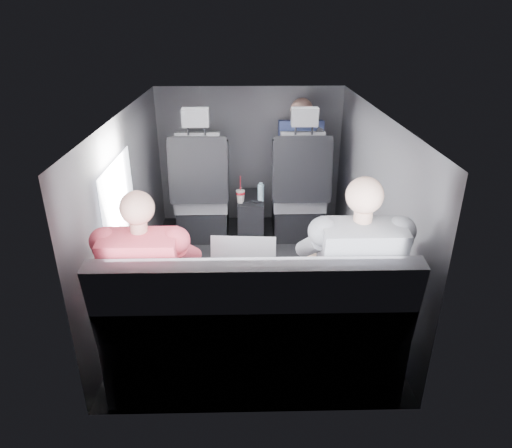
{
  "coord_description": "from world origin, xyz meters",
  "views": [
    {
      "loc": [
        -0.04,
        -3.12,
        1.96
      ],
      "look_at": [
        0.03,
        -0.05,
        0.55
      ],
      "focal_mm": 32.0,
      "sensor_mm": 36.0,
      "label": 1
    }
  ],
  "objects_px": {
    "front_seat_left": "(202,199)",
    "water_bottle": "(261,193)",
    "laptop_silver": "(243,262)",
    "soda_cup": "(240,196)",
    "passenger_front_right": "(300,153)",
    "center_console": "(251,216)",
    "passenger_rear_left": "(151,283)",
    "laptop_white": "(149,269)",
    "laptop_black": "(351,263)",
    "front_seat_right": "(299,198)",
    "passenger_rear_right": "(351,277)",
    "rear_bench": "(254,338)"
  },
  "relations": [
    {
      "from": "laptop_silver",
      "to": "laptop_black",
      "type": "xyz_separation_m",
      "value": [
        0.63,
        -0.02,
        -0.0
      ]
    },
    {
      "from": "passenger_rear_left",
      "to": "passenger_front_right",
      "type": "bearing_deg",
      "value": 63.16
    },
    {
      "from": "laptop_white",
      "to": "passenger_rear_left",
      "type": "bearing_deg",
      "value": -75.64
    },
    {
      "from": "front_seat_left",
      "to": "passenger_front_right",
      "type": "distance_m",
      "value": 1.03
    },
    {
      "from": "front_seat_right",
      "to": "laptop_white",
      "type": "bearing_deg",
      "value": -121.85
    },
    {
      "from": "center_console",
      "to": "rear_bench",
      "type": "bearing_deg",
      "value": -90.0
    },
    {
      "from": "laptop_silver",
      "to": "soda_cup",
      "type": "bearing_deg",
      "value": 91.21
    },
    {
      "from": "laptop_silver",
      "to": "passenger_rear_left",
      "type": "distance_m",
      "value": 0.54
    },
    {
      "from": "center_console",
      "to": "passenger_rear_right",
      "type": "height_order",
      "value": "passenger_rear_right"
    },
    {
      "from": "soda_cup",
      "to": "passenger_rear_left",
      "type": "height_order",
      "value": "passenger_rear_left"
    },
    {
      "from": "passenger_rear_left",
      "to": "center_console",
      "type": "bearing_deg",
      "value": 72.91
    },
    {
      "from": "laptop_silver",
      "to": "passenger_rear_right",
      "type": "relative_size",
      "value": 0.3
    },
    {
      "from": "passenger_rear_left",
      "to": "passenger_front_right",
      "type": "relative_size",
      "value": 1.42
    },
    {
      "from": "laptop_silver",
      "to": "passenger_front_right",
      "type": "bearing_deg",
      "value": 74.01
    },
    {
      "from": "front_seat_left",
      "to": "passenger_front_right",
      "type": "relative_size",
      "value": 1.5
    },
    {
      "from": "center_console",
      "to": "passenger_rear_left",
      "type": "xyz_separation_m",
      "value": [
        -0.57,
        -1.85,
        0.42
      ]
    },
    {
      "from": "laptop_white",
      "to": "front_seat_left",
      "type": "bearing_deg",
      "value": 84.99
    },
    {
      "from": "laptop_black",
      "to": "passenger_rear_left",
      "type": "bearing_deg",
      "value": -171.64
    },
    {
      "from": "water_bottle",
      "to": "passenger_front_right",
      "type": "distance_m",
      "value": 0.57
    },
    {
      "from": "front_seat_right",
      "to": "center_console",
      "type": "height_order",
      "value": "front_seat_right"
    },
    {
      "from": "front_seat_right",
      "to": "passenger_rear_right",
      "type": "relative_size",
      "value": 1.01
    },
    {
      "from": "front_seat_left",
      "to": "laptop_silver",
      "type": "xyz_separation_m",
      "value": [
        0.39,
        -1.61,
        0.24
      ]
    },
    {
      "from": "passenger_rear_right",
      "to": "passenger_front_right",
      "type": "xyz_separation_m",
      "value": [
        -0.06,
        2.07,
        0.11
      ]
    },
    {
      "from": "water_bottle",
      "to": "laptop_white",
      "type": "height_order",
      "value": "laptop_white"
    },
    {
      "from": "passenger_rear_left",
      "to": "passenger_rear_right",
      "type": "xyz_separation_m",
      "value": [
        1.1,
        -0.0,
        0.02
      ]
    },
    {
      "from": "front_seat_right",
      "to": "water_bottle",
      "type": "bearing_deg",
      "value": -170.83
    },
    {
      "from": "passenger_rear_right",
      "to": "passenger_front_right",
      "type": "relative_size",
      "value": 1.49
    },
    {
      "from": "center_console",
      "to": "laptop_silver",
      "type": "bearing_deg",
      "value": -92.06
    },
    {
      "from": "front_seat_right",
      "to": "rear_bench",
      "type": "bearing_deg",
      "value": -103.31
    },
    {
      "from": "rear_bench",
      "to": "laptop_white",
      "type": "height_order",
      "value": "rear_bench"
    },
    {
      "from": "water_bottle",
      "to": "laptop_white",
      "type": "relative_size",
      "value": 0.39
    },
    {
      "from": "center_console",
      "to": "laptop_black",
      "type": "distance_m",
      "value": 1.82
    },
    {
      "from": "front_seat_left",
      "to": "front_seat_right",
      "type": "bearing_deg",
      "value": 0.0
    },
    {
      "from": "front_seat_left",
      "to": "water_bottle",
      "type": "distance_m",
      "value": 0.55
    },
    {
      "from": "front_seat_left",
      "to": "passenger_rear_left",
      "type": "height_order",
      "value": "front_seat_left"
    },
    {
      "from": "center_console",
      "to": "laptop_silver",
      "type": "relative_size",
      "value": 1.26
    },
    {
      "from": "rear_bench",
      "to": "laptop_black",
      "type": "bearing_deg",
      "value": 24.77
    },
    {
      "from": "laptop_silver",
      "to": "laptop_black",
      "type": "distance_m",
      "value": 0.63
    },
    {
      "from": "rear_bench",
      "to": "center_console",
      "type": "bearing_deg",
      "value": 90.0
    },
    {
      "from": "front_seat_left",
      "to": "passenger_rear_right",
      "type": "height_order",
      "value": "front_seat_left"
    },
    {
      "from": "front_seat_right",
      "to": "soda_cup",
      "type": "bearing_deg",
      "value": -170.2
    },
    {
      "from": "laptop_silver",
      "to": "passenger_rear_left",
      "type": "xyz_separation_m",
      "value": [
        -0.51,
        -0.19,
        -0.02
      ]
    },
    {
      "from": "center_console",
      "to": "passenger_rear_left",
      "type": "distance_m",
      "value": 1.98
    },
    {
      "from": "passenger_front_right",
      "to": "passenger_rear_right",
      "type": "bearing_deg",
      "value": -88.41
    },
    {
      "from": "soda_cup",
      "to": "laptop_black",
      "type": "xyz_separation_m",
      "value": [
        0.66,
        -1.55,
        0.17
      ]
    },
    {
      "from": "rear_bench",
      "to": "soda_cup",
      "type": "relative_size",
      "value": 6.38
    },
    {
      "from": "water_bottle",
      "to": "laptop_black",
      "type": "height_order",
      "value": "laptop_black"
    },
    {
      "from": "front_seat_right",
      "to": "soda_cup",
      "type": "xyz_separation_m",
      "value": [
        -0.54,
        -0.09,
        0.06
      ]
    },
    {
      "from": "soda_cup",
      "to": "passenger_front_right",
      "type": "relative_size",
      "value": 0.3
    },
    {
      "from": "laptop_black",
      "to": "center_console",
      "type": "bearing_deg",
      "value": 108.74
    }
  ]
}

